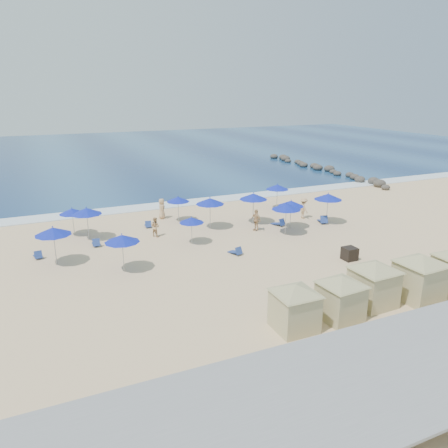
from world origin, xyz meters
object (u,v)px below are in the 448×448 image
at_px(umbrella_8, 286,206).
at_px(umbrella_9, 277,187).
at_px(umbrella_6, 192,220).
at_px(umbrella_7, 253,196).
at_px(umbrella_2, 72,211).
at_px(beachgoer_3, 162,209).
at_px(umbrella_4, 178,199).
at_px(beachgoer_2, 304,208).
at_px(cabana_2, 374,278).
at_px(beachgoer_1, 256,220).
at_px(umbrella_11, 328,197).
at_px(umbrella_5, 210,201).
at_px(rock_jetty, 322,168).
at_px(beachgoer_0, 155,227).
at_px(trash_bin, 350,254).
at_px(cabana_0, 295,301).
at_px(cabana_1, 341,292).
at_px(umbrella_3, 122,239).
at_px(cabana_3, 420,271).
at_px(umbrella_10, 291,203).
at_px(umbrella_1, 53,231).

distance_m(umbrella_8, umbrella_9, 7.74).
height_order(umbrella_6, umbrella_7, umbrella_7).
xyz_separation_m(umbrella_2, beachgoer_3, (7.66, 1.72, -1.07)).
xyz_separation_m(umbrella_4, beachgoer_2, (10.44, -3.68, -1.04)).
bearing_deg(cabana_2, beachgoer_1, 88.18).
bearing_deg(umbrella_11, umbrella_5, 164.33).
bearing_deg(rock_jetty, umbrella_5, -143.52).
relative_size(beachgoer_0, beachgoer_3, 0.86).
height_order(trash_bin, beachgoer_0, beachgoer_0).
relative_size(umbrella_5, beachgoer_2, 1.44).
bearing_deg(umbrella_5, trash_bin, -60.04).
distance_m(cabana_0, cabana_1, 2.62).
bearing_deg(beachgoer_2, umbrella_6, 107.11).
bearing_deg(umbrella_9, umbrella_3, -151.33).
distance_m(umbrella_8, beachgoer_3, 11.38).
xyz_separation_m(cabana_0, umbrella_9, (10.60, 19.39, 0.67)).
bearing_deg(beachgoer_3, cabana_2, -158.22).
bearing_deg(umbrella_9, beachgoer_2, -82.39).
height_order(umbrella_5, beachgoer_2, umbrella_5).
relative_size(cabana_2, umbrella_4, 1.92).
xyz_separation_m(cabana_1, beachgoer_0, (-4.91, 16.26, -0.68)).
bearing_deg(cabana_0, umbrella_2, 112.95).
bearing_deg(umbrella_8, umbrella_5, 141.56).
xyz_separation_m(umbrella_6, beachgoer_1, (5.84, 0.85, -0.93)).
height_order(cabana_2, cabana_3, cabana_3).
bearing_deg(umbrella_10, beachgoer_1, 168.51).
distance_m(cabana_1, umbrella_8, 13.36).
distance_m(cabana_2, beachgoer_1, 13.91).
bearing_deg(cabana_0, umbrella_3, 119.95).
bearing_deg(umbrella_11, beachgoer_0, 169.67).
relative_size(umbrella_1, umbrella_11, 0.98).
xyz_separation_m(umbrella_10, beachgoer_0, (-10.77, 2.50, -1.33)).
bearing_deg(beachgoer_1, cabana_3, -4.65).
xyz_separation_m(umbrella_8, beachgoer_3, (-7.64, 8.32, -1.38)).
relative_size(umbrella_5, beachgoer_1, 1.50).
bearing_deg(umbrella_3, beachgoer_2, 17.23).
xyz_separation_m(umbrella_4, umbrella_11, (11.40, -5.75, 0.37)).
bearing_deg(beachgoer_1, umbrella_4, -149.41).
height_order(cabana_0, beachgoer_0, cabana_0).
distance_m(cabana_0, umbrella_2, 20.67).
distance_m(umbrella_1, umbrella_7, 16.34).
bearing_deg(umbrella_6, umbrella_8, -7.48).
relative_size(cabana_1, beachgoer_1, 2.27).
height_order(umbrella_4, umbrella_6, umbrella_4).
height_order(beachgoer_1, beachgoer_2, beachgoer_2).
distance_m(cabana_0, umbrella_7, 17.34).
height_order(cabana_2, umbrella_3, cabana_2).
xyz_separation_m(cabana_1, umbrella_4, (-1.95, 19.40, 0.51)).
distance_m(umbrella_5, beachgoer_0, 4.93).
height_order(umbrella_2, beachgoer_2, umbrella_2).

